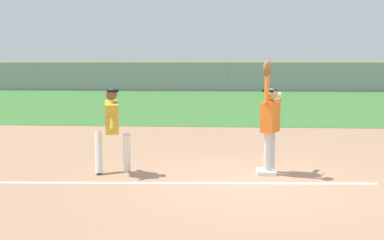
{
  "coord_description": "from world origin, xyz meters",
  "views": [
    {
      "loc": [
        -0.71,
        -8.28,
        2.32
      ],
      "look_at": [
        -1.25,
        0.88,
        1.05
      ],
      "focal_mm": 41.88,
      "sensor_mm": 36.0,
      "label": 1
    }
  ],
  "objects_px": {
    "parked_car_red": "(85,79)",
    "parked_car_blue": "(367,80)",
    "runner": "(112,125)",
    "fielder": "(270,119)",
    "first_base": "(266,172)",
    "parked_car_silver": "(288,80)",
    "baseball": "(280,94)",
    "parked_car_black": "(153,79)",
    "parked_car_green": "(227,80)"
  },
  "relations": [
    {
      "from": "parked_car_red",
      "to": "parked_car_blue",
      "type": "bearing_deg",
      "value": 3.47
    },
    {
      "from": "runner",
      "to": "fielder",
      "type": "bearing_deg",
      "value": -10.82
    },
    {
      "from": "first_base",
      "to": "parked_car_silver",
      "type": "height_order",
      "value": "parked_car_silver"
    },
    {
      "from": "parked_car_red",
      "to": "parked_car_silver",
      "type": "distance_m",
      "value": 15.98
    },
    {
      "from": "fielder",
      "to": "parked_car_red",
      "type": "relative_size",
      "value": 0.51
    },
    {
      "from": "runner",
      "to": "baseball",
      "type": "height_order",
      "value": "runner"
    },
    {
      "from": "first_base",
      "to": "parked_car_red",
      "type": "bearing_deg",
      "value": 113.94
    },
    {
      "from": "fielder",
      "to": "parked_car_black",
      "type": "bearing_deg",
      "value": -49.09
    },
    {
      "from": "runner",
      "to": "parked_car_red",
      "type": "bearing_deg",
      "value": 93.69
    },
    {
      "from": "parked_car_red",
      "to": "parked_car_black",
      "type": "relative_size",
      "value": 1.0
    },
    {
      "from": "runner",
      "to": "parked_car_silver",
      "type": "xyz_separation_m",
      "value": [
        7.52,
        26.56,
        -0.32
      ]
    },
    {
      "from": "baseball",
      "to": "parked_car_silver",
      "type": "bearing_deg",
      "value": 80.98
    },
    {
      "from": "first_base",
      "to": "parked_car_black",
      "type": "height_order",
      "value": "parked_car_black"
    },
    {
      "from": "first_base",
      "to": "parked_car_green",
      "type": "xyz_separation_m",
      "value": [
        -0.35,
        25.9,
        0.63
      ]
    },
    {
      "from": "parked_car_blue",
      "to": "parked_car_silver",
      "type": "bearing_deg",
      "value": -178.09
    },
    {
      "from": "runner",
      "to": "baseball",
      "type": "bearing_deg",
      "value": -7.94
    },
    {
      "from": "parked_car_silver",
      "to": "baseball",
      "type": "bearing_deg",
      "value": -98.69
    },
    {
      "from": "runner",
      "to": "baseball",
      "type": "relative_size",
      "value": 23.24
    },
    {
      "from": "baseball",
      "to": "parked_car_silver",
      "type": "relative_size",
      "value": 0.02
    },
    {
      "from": "runner",
      "to": "parked_car_silver",
      "type": "bearing_deg",
      "value": 59.97
    },
    {
      "from": "first_base",
      "to": "baseball",
      "type": "relative_size",
      "value": 5.14
    },
    {
      "from": "parked_car_black",
      "to": "baseball",
      "type": "bearing_deg",
      "value": -71.96
    },
    {
      "from": "baseball",
      "to": "parked_car_green",
      "type": "height_order",
      "value": "baseball"
    },
    {
      "from": "first_base",
      "to": "parked_car_blue",
      "type": "xyz_separation_m",
      "value": [
        10.31,
        26.01,
        0.63
      ]
    },
    {
      "from": "parked_car_black",
      "to": "parked_car_red",
      "type": "bearing_deg",
      "value": -174.31
    },
    {
      "from": "first_base",
      "to": "baseball",
      "type": "distance_m",
      "value": 1.6
    },
    {
      "from": "parked_car_black",
      "to": "fielder",
      "type": "bearing_deg",
      "value": -72.48
    },
    {
      "from": "first_base",
      "to": "baseball",
      "type": "bearing_deg",
      "value": 42.44
    },
    {
      "from": "parked_car_green",
      "to": "first_base",
      "type": "bearing_deg",
      "value": -83.36
    },
    {
      "from": "parked_car_black",
      "to": "parked_car_green",
      "type": "bearing_deg",
      "value": 1.19
    },
    {
      "from": "fielder",
      "to": "runner",
      "type": "relative_size",
      "value": 1.33
    },
    {
      "from": "runner",
      "to": "parked_car_green",
      "type": "relative_size",
      "value": 0.38
    },
    {
      "from": "first_base",
      "to": "parked_car_red",
      "type": "distance_m",
      "value": 28.51
    },
    {
      "from": "baseball",
      "to": "parked_car_black",
      "type": "relative_size",
      "value": 0.02
    },
    {
      "from": "fielder",
      "to": "parked_car_red",
      "type": "xyz_separation_m",
      "value": [
        -11.62,
        26.0,
        -0.45
      ]
    },
    {
      "from": "first_base",
      "to": "runner",
      "type": "xyz_separation_m",
      "value": [
        -3.11,
        -0.13,
        0.96
      ]
    },
    {
      "from": "first_base",
      "to": "parked_car_green",
      "type": "relative_size",
      "value": 0.08
    },
    {
      "from": "first_base",
      "to": "baseball",
      "type": "xyz_separation_m",
      "value": [
        0.26,
        0.24,
        1.56
      ]
    },
    {
      "from": "runner",
      "to": "parked_car_black",
      "type": "distance_m",
      "value": 26.51
    },
    {
      "from": "runner",
      "to": "parked_car_blue",
      "type": "xyz_separation_m",
      "value": [
        13.42,
        26.14,
        -0.32
      ]
    },
    {
      "from": "parked_car_red",
      "to": "parked_car_green",
      "type": "relative_size",
      "value": 0.99
    },
    {
      "from": "parked_car_green",
      "to": "parked_car_red",
      "type": "bearing_deg",
      "value": -174.9
    },
    {
      "from": "parked_car_black",
      "to": "parked_car_blue",
      "type": "relative_size",
      "value": 0.99
    },
    {
      "from": "runner",
      "to": "parked_car_green",
      "type": "bearing_deg",
      "value": 69.73
    },
    {
      "from": "parked_car_red",
      "to": "parked_car_silver",
      "type": "bearing_deg",
      "value": 4.92
    },
    {
      "from": "parked_car_black",
      "to": "parked_car_silver",
      "type": "bearing_deg",
      "value": 5.33
    },
    {
      "from": "first_base",
      "to": "fielder",
      "type": "bearing_deg",
      "value": 45.97
    },
    {
      "from": "first_base",
      "to": "parked_car_blue",
      "type": "relative_size",
      "value": 0.08
    },
    {
      "from": "baseball",
      "to": "parked_car_black",
      "type": "distance_m",
      "value": 26.77
    },
    {
      "from": "first_base",
      "to": "parked_car_silver",
      "type": "xyz_separation_m",
      "value": [
        4.41,
        26.42,
        0.63
      ]
    }
  ]
}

